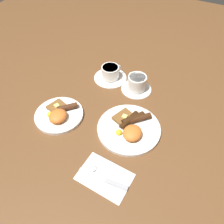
# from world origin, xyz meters

# --- Properties ---
(ground_plane) EXTENTS (3.00, 3.00, 0.00)m
(ground_plane) POSITION_xyz_m (0.00, 0.00, 0.00)
(ground_plane) COLOR brown
(breakfast_plate_near) EXTENTS (0.26, 0.26, 0.05)m
(breakfast_plate_near) POSITION_xyz_m (0.00, -0.00, 0.02)
(breakfast_plate_near) COLOR white
(breakfast_plate_near) RESTS_ON ground_plane
(breakfast_plate_far) EXTENTS (0.21, 0.21, 0.05)m
(breakfast_plate_far) POSITION_xyz_m (-0.08, 0.30, 0.02)
(breakfast_plate_far) COLOR white
(breakfast_plate_far) RESTS_ON ground_plane
(teacup_near) EXTENTS (0.15, 0.15, 0.08)m
(teacup_near) POSITION_xyz_m (0.25, 0.08, 0.04)
(teacup_near) COLOR white
(teacup_near) RESTS_ON ground_plane
(teacup_far) EXTENTS (0.17, 0.17, 0.07)m
(teacup_far) POSITION_xyz_m (0.26, 0.23, 0.03)
(teacup_far) COLOR white
(teacup_far) RESTS_ON ground_plane
(napkin) EXTENTS (0.13, 0.19, 0.01)m
(napkin) POSITION_xyz_m (-0.23, -0.01, 0.00)
(napkin) COLOR white
(napkin) RESTS_ON ground_plane
(knife) EXTENTS (0.03, 0.19, 0.01)m
(knife) POSITION_xyz_m (-0.24, -0.03, 0.01)
(knife) COLOR silver
(knife) RESTS_ON napkin
(spoon) EXTENTS (0.05, 0.18, 0.01)m
(spoon) POSITION_xyz_m (-0.23, 0.03, 0.01)
(spoon) COLOR silver
(spoon) RESTS_ON napkin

